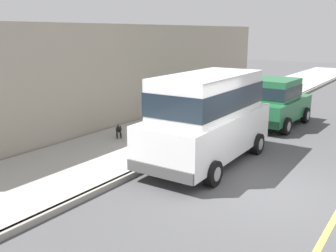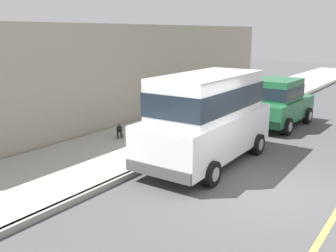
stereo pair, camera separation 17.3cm
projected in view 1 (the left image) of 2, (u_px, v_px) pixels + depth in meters
name	position (u px, v px, depth m)	size (l,w,h in m)	color
ground_plane	(267.00, 191.00, 8.92)	(80.00, 80.00, 0.00)	#4C4C4F
curb	(157.00, 162.00, 10.66)	(0.16, 64.00, 0.14)	gray
sidewalk	(110.00, 151.00, 11.65)	(3.60, 64.00, 0.14)	#A8A59E
car_white_van	(208.00, 114.00, 10.61)	(2.21, 4.94, 2.52)	white
car_green_hatchback	(275.00, 102.00, 14.86)	(2.03, 3.85, 1.88)	#23663D
dog_black	(119.00, 130.00, 12.79)	(0.58, 0.56, 0.49)	black
building_facade	(147.00, 72.00, 16.05)	(0.50, 20.00, 3.92)	#9E9384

